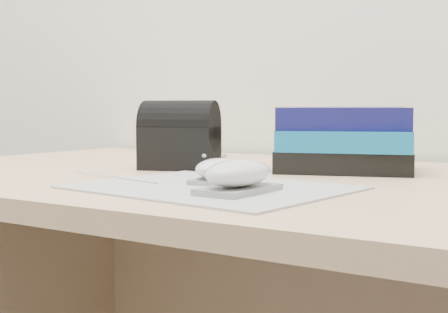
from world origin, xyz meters
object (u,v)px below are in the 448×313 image
Objects in this scene: pouch at (180,136)px; book_stack at (344,140)px; mouse_front at (239,176)px; mouse_rear at (217,170)px.

book_stack is at bearing 25.44° from pouch.
book_stack is 0.29m from pouch.
pouch is (-0.26, 0.23, 0.04)m from mouse_front.
pouch reaches higher than mouse_front.
mouse_rear is at bearing -40.80° from pouch.
book_stack is 1.76× the size of pouch.
mouse_rear is 0.24m from pouch.
book_stack is at bearing 89.89° from mouse_front.
pouch reaches higher than book_stack.
pouch is at bearing 139.20° from mouse_rear.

